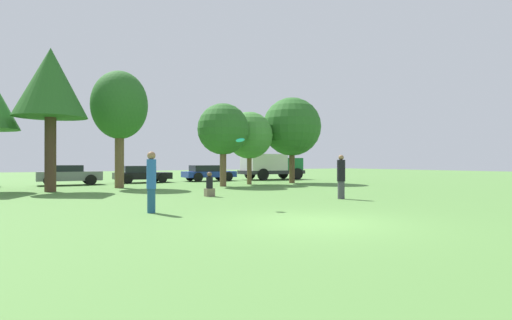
{
  "coord_description": "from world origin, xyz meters",
  "views": [
    {
      "loc": [
        -6.68,
        -7.78,
        1.52
      ],
      "look_at": [
        1.08,
        4.58,
        1.59
      ],
      "focal_mm": 28.39,
      "sensor_mm": 36.0,
      "label": 1
    }
  ],
  "objects": [
    {
      "name": "ground_plane",
      "position": [
        0.0,
        0.0,
        0.0
      ],
      "size": [
        120.0,
        120.0,
        0.0
      ],
      "primitive_type": "plane",
      "color": "#54843D"
    },
    {
      "name": "person_thrower",
      "position": [
        -2.92,
        4.06,
        0.96
      ],
      "size": [
        0.28,
        0.28,
        1.83
      ],
      "rotation": [
        0.0,
        0.0,
        0.04
      ],
      "color": "navy",
      "rests_on": "ground"
    },
    {
      "name": "person_catcher",
      "position": [
        5.08,
        4.39,
        0.91
      ],
      "size": [
        0.33,
        0.33,
        1.81
      ],
      "rotation": [
        0.0,
        0.0,
        -3.1
      ],
      "color": "#3F3F47",
      "rests_on": "ground"
    },
    {
      "name": "frisbee",
      "position": [
        0.01,
        3.86,
        2.24
      ],
      "size": [
        0.29,
        0.28,
        0.12
      ],
      "color": "#19B2D8"
    },
    {
      "name": "bystander_sitting",
      "position": [
        1.02,
        8.33,
        0.45
      ],
      "size": [
        0.39,
        0.32,
        1.08
      ],
      "color": "#726651",
      "rests_on": "ground"
    },
    {
      "name": "tree_2",
      "position": [
        -4.63,
        15.08,
        5.45
      ],
      "size": [
        3.54,
        3.54,
        7.31
      ],
      "color": "#473323",
      "rests_on": "ground"
    },
    {
      "name": "tree_3",
      "position": [
        -0.92,
        16.34,
        4.76
      ],
      "size": [
        3.22,
        3.22,
        6.81
      ],
      "color": "brown",
      "rests_on": "ground"
    },
    {
      "name": "tree_4",
      "position": [
        4.88,
        14.47,
        3.52
      ],
      "size": [
        3.18,
        3.18,
        5.13
      ],
      "color": "brown",
      "rests_on": "ground"
    },
    {
      "name": "tree_5",
      "position": [
        7.36,
        15.44,
        3.29
      ],
      "size": [
        3.15,
        3.15,
        4.88
      ],
      "color": "brown",
      "rests_on": "ground"
    },
    {
      "name": "tree_6",
      "position": [
        10.91,
        15.4,
        4.02
      ],
      "size": [
        4.17,
        4.17,
        6.12
      ],
      "color": "brown",
      "rests_on": "ground"
    },
    {
      "name": "parked_car_grey",
      "position": [
        -3.04,
        21.04,
        0.69
      ],
      "size": [
        3.95,
        2.04,
        1.3
      ],
      "rotation": [
        0.0,
        0.0,
        -0.05
      ],
      "color": "slate",
      "rests_on": "ground"
    },
    {
      "name": "parked_car_black",
      "position": [
        1.85,
        21.51,
        0.64
      ],
      "size": [
        4.01,
        2.16,
        1.22
      ],
      "rotation": [
        0.0,
        0.0,
        -0.05
      ],
      "color": "black",
      "rests_on": "ground"
    },
    {
      "name": "parked_car_blue",
      "position": [
        7.04,
        21.21,
        0.67
      ],
      "size": [
        4.12,
        2.1,
        1.24
      ],
      "rotation": [
        0.0,
        0.0,
        -0.05
      ],
      "color": "#1E389E",
      "rests_on": "ground"
    },
    {
      "name": "delivery_truck_green",
      "position": [
        12.8,
        20.85,
        1.23
      ],
      "size": [
        5.56,
        2.68,
        2.16
      ],
      "rotation": [
        0.0,
        0.0,
        -0.05
      ],
      "color": "#2D2D33",
      "rests_on": "ground"
    }
  ]
}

